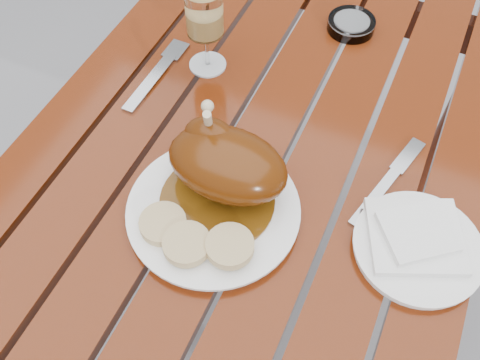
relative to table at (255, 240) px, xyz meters
name	(u,v)px	position (x,y,z in m)	size (l,w,h in m)	color
ground	(252,301)	(0.00, 0.00, -0.38)	(60.00, 60.00, 0.00)	slate
table	(255,240)	(0.00, 0.00, 0.00)	(0.80, 1.20, 0.75)	maroon
dinner_plate	(214,211)	(-0.01, -0.17, 0.38)	(0.28, 0.28, 0.02)	white
roast_duck	(225,162)	(-0.01, -0.12, 0.45)	(0.20, 0.20, 0.14)	#532F09
bread_dumplings	(193,238)	(-0.01, -0.24, 0.41)	(0.19, 0.10, 0.02)	tan
wine_glass	(205,31)	(-0.17, 0.13, 0.46)	(0.07, 0.07, 0.17)	#DBB363
side_plate	(418,248)	(0.31, -0.10, 0.38)	(0.20, 0.20, 0.02)	white
napkin	(415,236)	(0.30, -0.09, 0.40)	(0.14, 0.13, 0.01)	white
ashtray	(351,25)	(0.06, 0.36, 0.39)	(0.10, 0.10, 0.02)	#B2B7BC
fork	(154,78)	(-0.25, 0.06, 0.38)	(0.02, 0.19, 0.01)	gray
knife	(383,187)	(0.23, -0.01, 0.38)	(0.02, 0.19, 0.01)	gray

